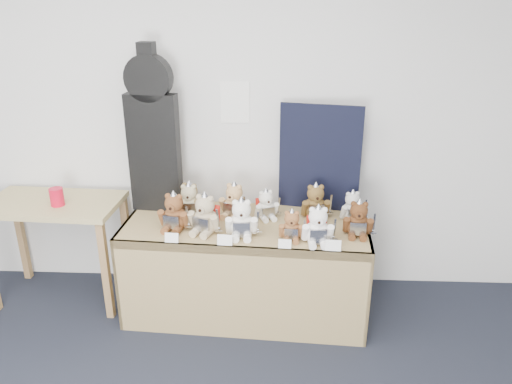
{
  "coord_description": "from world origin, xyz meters",
  "views": [
    {
      "loc": [
        0.81,
        -1.05,
        2.2
      ],
      "look_at": [
        0.68,
        1.96,
        0.98
      ],
      "focal_mm": 35.0,
      "sensor_mm": 36.0,
      "label": 1
    }
  ],
  "objects_px": {
    "teddy_back_end": "(352,207)",
    "guitar_case": "(153,132)",
    "teddy_front_left": "(205,215)",
    "teddy_front_centre": "(242,220)",
    "teddy_back_centre_left": "(234,202)",
    "teddy_front_far_right": "(318,227)",
    "teddy_back_left": "(189,201)",
    "display_table": "(245,247)",
    "teddy_front_far_left": "(174,213)",
    "teddy_front_end": "(358,220)",
    "teddy_back_far_left": "(190,200)",
    "teddy_front_right": "(292,226)",
    "teddy_back_right": "(315,203)",
    "teddy_back_centre_right": "(266,206)",
    "red_cup": "(57,197)",
    "side_table": "(55,218)"
  },
  "relations": [
    {
      "from": "guitar_case",
      "to": "red_cup",
      "type": "height_order",
      "value": "guitar_case"
    },
    {
      "from": "teddy_front_right",
      "to": "side_table",
      "type": "bearing_deg",
      "value": 171.68
    },
    {
      "from": "teddy_back_centre_left",
      "to": "side_table",
      "type": "bearing_deg",
      "value": -156.96
    },
    {
      "from": "teddy_front_far_left",
      "to": "teddy_front_right",
      "type": "height_order",
      "value": "teddy_front_far_left"
    },
    {
      "from": "teddy_back_left",
      "to": "teddy_back_far_left",
      "type": "distance_m",
      "value": 0.03
    },
    {
      "from": "display_table",
      "to": "teddy_front_centre",
      "type": "bearing_deg",
      "value": -90.83
    },
    {
      "from": "teddy_front_far_left",
      "to": "teddy_back_centre_left",
      "type": "bearing_deg",
      "value": 39.73
    },
    {
      "from": "teddy_front_far_right",
      "to": "teddy_front_end",
      "type": "bearing_deg",
      "value": 21.71
    },
    {
      "from": "teddy_front_far_left",
      "to": "teddy_front_left",
      "type": "relative_size",
      "value": 0.96
    },
    {
      "from": "teddy_front_left",
      "to": "teddy_front_centre",
      "type": "relative_size",
      "value": 1.04
    },
    {
      "from": "teddy_back_centre_right",
      "to": "teddy_back_right",
      "type": "relative_size",
      "value": 0.85
    },
    {
      "from": "teddy_back_far_left",
      "to": "teddy_front_right",
      "type": "bearing_deg",
      "value": -11.93
    },
    {
      "from": "teddy_front_left",
      "to": "teddy_front_right",
      "type": "bearing_deg",
      "value": 11.13
    },
    {
      "from": "teddy_front_left",
      "to": "teddy_back_centre_left",
      "type": "distance_m",
      "value": 0.31
    },
    {
      "from": "display_table",
      "to": "guitar_case",
      "type": "relative_size",
      "value": 1.46
    },
    {
      "from": "teddy_back_centre_left",
      "to": "teddy_back_end",
      "type": "xyz_separation_m",
      "value": [
        0.83,
        -0.01,
        -0.02
      ]
    },
    {
      "from": "guitar_case",
      "to": "side_table",
      "type": "bearing_deg",
      "value": -164.61
    },
    {
      "from": "teddy_front_right",
      "to": "teddy_back_centre_left",
      "type": "relative_size",
      "value": 0.8
    },
    {
      "from": "teddy_front_far_right",
      "to": "teddy_back_right",
      "type": "bearing_deg",
      "value": 86.73
    },
    {
      "from": "side_table",
      "to": "guitar_case",
      "type": "xyz_separation_m",
      "value": [
        0.74,
        0.12,
        0.62
      ]
    },
    {
      "from": "guitar_case",
      "to": "teddy_back_end",
      "type": "distance_m",
      "value": 1.49
    },
    {
      "from": "teddy_back_end",
      "to": "display_table",
      "type": "bearing_deg",
      "value": 179.8
    },
    {
      "from": "red_cup",
      "to": "teddy_front_far_left",
      "type": "distance_m",
      "value": 0.87
    },
    {
      "from": "teddy_back_centre_right",
      "to": "teddy_back_far_left",
      "type": "height_order",
      "value": "teddy_back_far_left"
    },
    {
      "from": "teddy_front_end",
      "to": "teddy_front_left",
      "type": "bearing_deg",
      "value": -173.19
    },
    {
      "from": "red_cup",
      "to": "teddy_back_centre_right",
      "type": "height_order",
      "value": "teddy_back_centre_right"
    },
    {
      "from": "teddy_front_far_left",
      "to": "teddy_back_left",
      "type": "height_order",
      "value": "teddy_front_far_left"
    },
    {
      "from": "guitar_case",
      "to": "teddy_back_right",
      "type": "xyz_separation_m",
      "value": [
        1.14,
        -0.11,
        -0.47
      ]
    },
    {
      "from": "teddy_front_end",
      "to": "teddy_back_centre_right",
      "type": "bearing_deg",
      "value": 165.4
    },
    {
      "from": "teddy_front_far_right",
      "to": "teddy_back_left",
      "type": "distance_m",
      "value": 0.96
    },
    {
      "from": "side_table",
      "to": "teddy_back_centre_left",
      "type": "xyz_separation_m",
      "value": [
        1.31,
        0.0,
        0.15
      ]
    },
    {
      "from": "display_table",
      "to": "teddy_back_right",
      "type": "height_order",
      "value": "teddy_back_right"
    },
    {
      "from": "teddy_front_far_left",
      "to": "teddy_front_end",
      "type": "height_order",
      "value": "teddy_front_far_left"
    },
    {
      "from": "side_table",
      "to": "teddy_front_right",
      "type": "distance_m",
      "value": 1.75
    },
    {
      "from": "teddy_back_end",
      "to": "teddy_front_far_right",
      "type": "bearing_deg",
      "value": -139.19
    },
    {
      "from": "teddy_front_right",
      "to": "teddy_back_right",
      "type": "height_order",
      "value": "teddy_back_right"
    },
    {
      "from": "guitar_case",
      "to": "teddy_back_far_left",
      "type": "distance_m",
      "value": 0.54
    },
    {
      "from": "guitar_case",
      "to": "teddy_front_far_left",
      "type": "distance_m",
      "value": 0.6
    },
    {
      "from": "teddy_front_right",
      "to": "teddy_back_far_left",
      "type": "height_order",
      "value": "teddy_back_far_left"
    },
    {
      "from": "teddy_front_right",
      "to": "display_table",
      "type": "bearing_deg",
      "value": 156.62
    },
    {
      "from": "teddy_back_left",
      "to": "teddy_back_centre_left",
      "type": "xyz_separation_m",
      "value": [
        0.32,
        -0.01,
        0.01
      ]
    },
    {
      "from": "teddy_front_far_right",
      "to": "teddy_back_centre_left",
      "type": "height_order",
      "value": "teddy_back_centre_left"
    },
    {
      "from": "teddy_back_left",
      "to": "teddy_back_centre_left",
      "type": "height_order",
      "value": "teddy_back_centre_left"
    },
    {
      "from": "teddy_front_right",
      "to": "teddy_back_left",
      "type": "bearing_deg",
      "value": 157.33
    },
    {
      "from": "teddy_front_end",
      "to": "teddy_back_centre_right",
      "type": "height_order",
      "value": "teddy_front_end"
    },
    {
      "from": "teddy_back_end",
      "to": "guitar_case",
      "type": "bearing_deg",
      "value": 161.95
    },
    {
      "from": "display_table",
      "to": "teddy_back_end",
      "type": "bearing_deg",
      "value": 16.15
    },
    {
      "from": "display_table",
      "to": "teddy_front_centre",
      "type": "height_order",
      "value": "teddy_front_centre"
    },
    {
      "from": "teddy_back_centre_right",
      "to": "teddy_front_end",
      "type": "bearing_deg",
      "value": -42.86
    },
    {
      "from": "guitar_case",
      "to": "teddy_front_left",
      "type": "bearing_deg",
      "value": -36.44
    }
  ]
}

